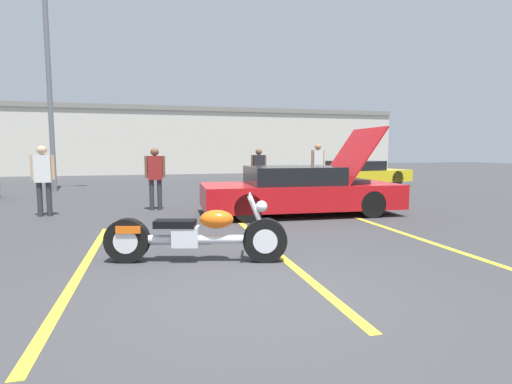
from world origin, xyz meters
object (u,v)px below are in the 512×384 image
spectator_by_show_car (155,173)px  spectator_midground (259,169)px  motorcycle (196,235)px  show_car_hood_open (300,191)px  spectator_near_motorcycle (43,175)px  parked_car_right_row (358,174)px  light_pole (51,81)px  spectator_far_lot (318,163)px

spectator_by_show_car → spectator_midground: (3.33, 2.07, -0.01)m
motorcycle → show_car_hood_open: show_car_hood_open is taller
spectator_near_motorcycle → spectator_midground: 6.37m
parked_car_right_row → spectator_midground: (-5.32, -3.07, 0.42)m
show_car_hood_open → spectator_by_show_car: show_car_hood_open is taller
light_pole → spectator_far_lot: light_pole is taller
spectator_by_show_car → show_car_hood_open: bearing=-24.7°
spectator_near_motorcycle → spectator_midground: size_ratio=1.03×
parked_car_right_row → spectator_midground: spectator_midground is taller
spectator_midground → spectator_far_lot: (2.61, 1.22, 0.12)m
spectator_midground → spectator_by_show_car: bearing=-148.1°
motorcycle → parked_car_right_row: size_ratio=0.50×
light_pole → motorcycle: 12.34m
motorcycle → light_pole: bearing=124.3°
show_car_hood_open → spectator_far_lot: 5.50m
parked_car_right_row → spectator_far_lot: 3.33m
light_pole → spectator_midground: light_pole is taller
spectator_by_show_car → parked_car_right_row: bearing=30.7°
spectator_far_lot → spectator_by_show_car: bearing=-151.0°
light_pole → spectator_near_motorcycle: bearing=-80.3°
show_car_hood_open → spectator_by_show_car: 3.78m
light_pole → spectator_midground: (6.94, -3.77, -3.14)m
motorcycle → spectator_midground: 7.80m
spectator_midground → spectator_far_lot: bearing=25.0°
show_car_hood_open → spectator_midground: size_ratio=2.97×
light_pole → spectator_far_lot: size_ratio=4.15×
show_car_hood_open → spectator_near_motorcycle: size_ratio=2.88×
spectator_by_show_car → light_pole: bearing=121.7°
spectator_midground → spectator_far_lot: spectator_far_lot is taller
motorcycle → show_car_hood_open: size_ratio=0.52×
motorcycle → show_car_hood_open: bearing=64.9°
motorcycle → spectator_midground: spectator_midground is taller
show_car_hood_open → spectator_by_show_car: size_ratio=2.95×
light_pole → motorcycle: light_pole is taller
show_car_hood_open → spectator_near_motorcycle: 6.09m
parked_car_right_row → spectator_near_motorcycle: (-11.19, -5.54, 0.45)m
show_car_hood_open → spectator_near_motorcycle: show_car_hood_open is taller
spectator_near_motorcycle → spectator_midground: spectator_near_motorcycle is taller
light_pole → spectator_near_motorcycle: size_ratio=4.47×
spectator_midground → spectator_far_lot: 2.89m
spectator_near_motorcycle → spectator_by_show_car: (2.54, 0.39, -0.03)m
light_pole → motorcycle: size_ratio=2.98×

